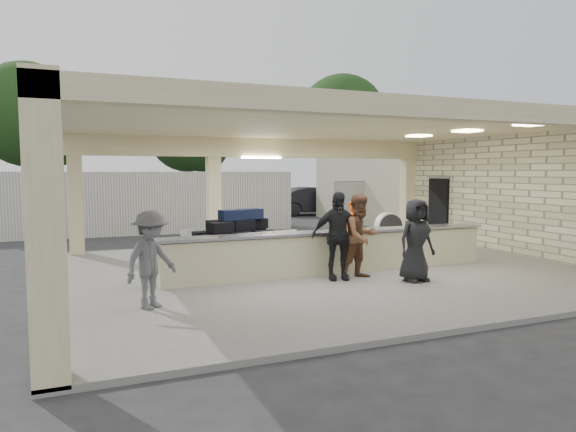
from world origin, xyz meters
name	(u,v)px	position (x,y,z in m)	size (l,w,h in m)	color
ground	(324,273)	(0.00, 0.00, 0.00)	(120.00, 120.00, 0.00)	#28282A
pavilion	(320,215)	(0.21, 0.66, 1.35)	(12.01, 10.00, 3.55)	slate
baggage_counter	(334,252)	(0.00, -0.50, 0.59)	(8.20, 0.58, 0.98)	beige
luggage_cart	(237,236)	(-1.85, 1.06, 0.86)	(2.65, 1.92, 1.41)	silver
drum_fan	(389,227)	(3.94, 3.17, 0.64)	(0.94, 0.51, 1.01)	silver
baggage_handler	(353,232)	(1.07, 0.51, 0.90)	(0.58, 0.32, 1.60)	#F9480D
passenger_a	(361,236)	(0.24, -1.30, 1.03)	(0.90, 0.40, 1.85)	brown
passenger_b	(337,236)	(-0.29, -1.20, 1.06)	(1.12, 0.41, 1.92)	black
passenger_c	(151,260)	(-4.34, -2.07, 0.94)	(1.09, 0.38, 1.68)	#545459
passenger_d	(416,240)	(1.19, -1.99, 0.98)	(0.86, 0.35, 1.77)	black
car_white_a	(373,202)	(9.72, 13.40, 0.75)	(2.49, 5.26, 1.50)	silver
car_white_b	(407,201)	(11.99, 13.41, 0.76)	(1.79, 4.80, 1.52)	silver
car_dark	(314,201)	(6.86, 15.10, 0.78)	(1.65, 4.68, 1.56)	black
container_white	(152,202)	(-2.65, 10.23, 1.21)	(11.21, 2.24, 2.43)	silver
fence	(445,200)	(11.00, 9.00, 1.05)	(12.06, 0.06, 2.03)	gray
tree_left	(34,120)	(-7.68, 24.16, 5.59)	(6.60, 6.30, 9.00)	#382619
tree_mid	(191,136)	(2.32, 26.16, 4.96)	(6.00, 5.60, 8.00)	#382619
tree_right	(345,123)	(14.32, 25.16, 6.21)	(7.20, 7.00, 10.00)	#382619
adjacent_building	(407,189)	(9.50, 10.00, 1.60)	(6.00, 8.00, 3.20)	#C0BC98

